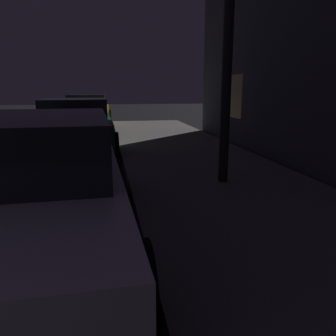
# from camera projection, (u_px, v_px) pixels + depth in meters

# --- Properties ---
(car_white) EXTENTS (2.17, 4.59, 1.43)m
(car_white) POSITION_uv_depth(u_px,v_px,m) (29.00, 186.00, 3.43)
(car_white) COLOR silver
(car_white) RESTS_ON ground
(car_green) EXTENTS (2.20, 4.18, 1.43)m
(car_green) POSITION_uv_depth(u_px,v_px,m) (76.00, 125.00, 9.16)
(car_green) COLOR #19592D
(car_green) RESTS_ON ground
(car_yellow_cab) EXTENTS (2.21, 4.19, 1.43)m
(car_yellow_cab) POSITION_uv_depth(u_px,v_px,m) (88.00, 110.00, 15.66)
(car_yellow_cab) COLOR gold
(car_yellow_cab) RESTS_ON ground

